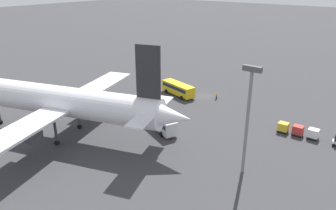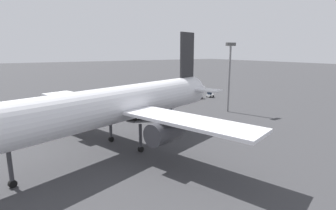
# 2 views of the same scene
# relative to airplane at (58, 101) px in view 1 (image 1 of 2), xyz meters

# --- Properties ---
(ground_plane) EXTENTS (600.00, 600.00, 0.00)m
(ground_plane) POSITION_rel_airplane_xyz_m (-9.86, -36.58, -7.19)
(ground_plane) COLOR #38383A
(airplane) EXTENTS (51.53, 44.40, 19.11)m
(airplane) POSITION_rel_airplane_xyz_m (0.00, 0.00, 0.00)
(airplane) COLOR silver
(airplane) RESTS_ON ground
(shuttle_bus_near) EXTENTS (10.74, 5.44, 3.17)m
(shuttle_bus_near) POSITION_rel_airplane_xyz_m (-4.17, -32.80, -5.29)
(shuttle_bus_near) COLOR gold
(shuttle_bus_near) RESTS_ON ground
(shuttle_bus_far) EXTENTS (11.12, 6.61, 3.20)m
(shuttle_bus_far) POSITION_rel_airplane_xyz_m (-13.13, -14.05, -5.27)
(shuttle_bus_far) COLOR silver
(shuttle_bus_far) RESTS_ON ground
(worker_person) EXTENTS (0.38, 0.38, 1.74)m
(worker_person) POSITION_rel_airplane_xyz_m (-13.68, -36.27, -6.32)
(worker_person) COLOR #1E1E2D
(worker_person) RESTS_ON ground
(cargo_cart_white) EXTENTS (2.01, 1.70, 2.06)m
(cargo_cart_white) POSITION_rel_airplane_xyz_m (-39.33, -28.72, -6.00)
(cargo_cart_white) COLOR #38383D
(cargo_cart_white) RESTS_ON ground
(cargo_cart_red) EXTENTS (2.01, 1.70, 2.06)m
(cargo_cart_red) POSITION_rel_airplane_xyz_m (-36.54, -28.35, -6.00)
(cargo_cart_red) COLOR #38383D
(cargo_cart_red) RESTS_ON ground
(cargo_cart_yellow) EXTENTS (2.01, 1.70, 2.06)m
(cargo_cart_yellow) POSITION_rel_airplane_xyz_m (-33.76, -28.01, -6.00)
(cargo_cart_yellow) COLOR #38383D
(cargo_cart_yellow) RESTS_ON ground
(light_pole) EXTENTS (2.80, 0.70, 17.42)m
(light_pole) POSITION_rel_airplane_xyz_m (-33.81, -10.00, 3.51)
(light_pole) COLOR slate
(light_pole) RESTS_ON ground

